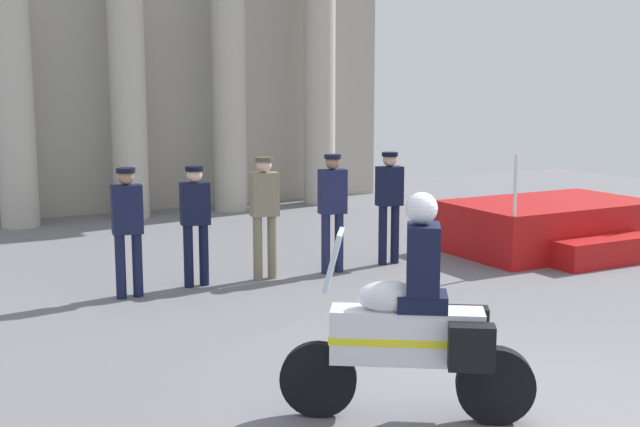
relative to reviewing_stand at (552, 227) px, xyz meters
name	(u,v)px	position (x,y,z in m)	size (l,w,h in m)	color
ground_plane	(522,408)	(-4.95, -4.86, -0.40)	(28.84, 28.84, 0.00)	slate
colonnade_backdrop	(170,16)	(-4.01, 7.10, 3.69)	(10.37, 1.56, 7.63)	#A49F91
reviewing_stand	(552,227)	(0.00, 0.00, 0.00)	(3.22, 2.45, 1.72)	#B71414
officer_in_row_0	(127,222)	(-6.89, 0.37, 0.59)	(0.41, 0.27, 1.68)	#141938
officer_in_row_1	(195,216)	(-5.92, 0.53, 0.57)	(0.41, 0.27, 1.63)	black
officer_in_row_2	(264,208)	(-4.93, 0.46, 0.62)	(0.41, 0.27, 1.72)	#7A7056
officer_in_row_3	(332,203)	(-3.90, 0.36, 0.62)	(0.41, 0.27, 1.72)	#191E42
officer_in_row_4	(389,198)	(-2.86, 0.47, 0.61)	(0.41, 0.27, 1.70)	black
motorcycle_with_rider	(416,327)	(-5.91, -4.63, 0.40)	(1.80, 1.29, 1.90)	black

